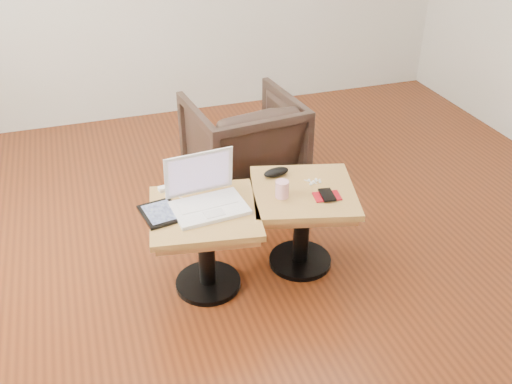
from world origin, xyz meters
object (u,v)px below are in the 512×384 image
object	(u,v)px
side_table_left	(205,230)
laptop	(206,196)
side_table_right	(303,209)
striped_cup	(282,189)
armchair	(243,142)

from	to	relation	value
side_table_left	laptop	bearing A→B (deg)	69.89
side_table_left	side_table_right	size ratio (longest dim) A/B	0.94
striped_cup	armchair	distance (m)	0.97
side_table_right	laptop	world-z (taller)	laptop
side_table_right	armchair	bearing A→B (deg)	107.47
striped_cup	armchair	xyz separation A→B (m)	(0.09, 0.95, -0.21)
side_table_left	striped_cup	xyz separation A→B (m)	(0.40, -0.01, 0.16)
side_table_right	armchair	distance (m)	0.92
side_table_left	striped_cup	size ratio (longest dim) A/B	6.83
laptop	armchair	xyz separation A→B (m)	(0.46, 0.90, -0.21)
laptop	armchair	size ratio (longest dim) A/B	0.54
laptop	striped_cup	size ratio (longest dim) A/B	4.27
side_table_right	striped_cup	bearing A→B (deg)	-152.48
side_table_left	armchair	size ratio (longest dim) A/B	0.87
side_table_left	armchair	world-z (taller)	armchair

